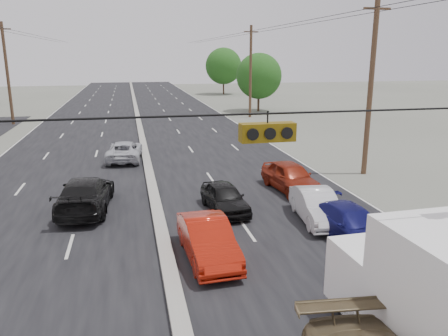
{
  "coord_description": "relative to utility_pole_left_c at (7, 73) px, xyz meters",
  "views": [
    {
      "loc": [
        -1.03,
        -7.72,
        6.85
      ],
      "look_at": [
        2.83,
        9.8,
        2.2
      ],
      "focal_mm": 35.0,
      "sensor_mm": 36.0,
      "label": 1
    }
  ],
  "objects": [
    {
      "name": "queue_car_d",
      "position": [
        19.5,
        -33.66,
        -4.47
      ],
      "size": [
        2.15,
        4.53,
        1.28
      ],
      "primitive_type": "imported",
      "rotation": [
        0.0,
        0.0,
        0.09
      ],
      "color": "#111155",
      "rests_on": "ground"
    },
    {
      "name": "road_surface",
      "position": [
        12.5,
        -10.0,
        -5.11
      ],
      "size": [
        20.0,
        160.0,
        0.02
      ],
      "primitive_type": "cube",
      "color": "black",
      "rests_on": "ground"
    },
    {
      "name": "oncoming_far",
      "position": [
        11.1,
        -18.48,
        -4.46
      ],
      "size": [
        2.55,
        4.83,
        1.29
      ],
      "primitive_type": "imported",
      "rotation": [
        0.0,
        0.0,
        3.05
      ],
      "color": "#BABCC3",
      "rests_on": "ground"
    },
    {
      "name": "tree_right_far",
      "position": [
        28.5,
        30.0,
        -0.15
      ],
      "size": [
        6.4,
        6.4,
        8.16
      ],
      "color": "#382619",
      "rests_on": "ground"
    },
    {
      "name": "queue_car_b",
      "position": [
        19.04,
        -31.57,
        -4.44
      ],
      "size": [
        1.84,
        4.17,
        1.33
      ],
      "primitive_type": "imported",
      "rotation": [
        0.0,
        0.0,
        -0.11
      ],
      "color": "silver",
      "rests_on": "ground"
    },
    {
      "name": "queue_car_a",
      "position": [
        15.5,
        -29.56,
        -4.47
      ],
      "size": [
        1.88,
        3.88,
        1.28
      ],
      "primitive_type": "imported",
      "rotation": [
        0.0,
        0.0,
        0.1
      ],
      "color": "black",
      "rests_on": "ground"
    },
    {
      "name": "utility_pole_left_c",
      "position": [
        0.0,
        0.0,
        0.0
      ],
      "size": [
        1.6,
        0.3,
        10.0
      ],
      "color": "#422D1E",
      "rests_on": "ground"
    },
    {
      "name": "red_sedan",
      "position": [
        13.9,
        -34.06,
        -4.41
      ],
      "size": [
        1.7,
        4.32,
        1.4
      ],
      "primitive_type": "imported",
      "rotation": [
        0.0,
        0.0,
        0.05
      ],
      "color": "#AC1A0A",
      "rests_on": "ground"
    },
    {
      "name": "traffic_signals",
      "position": [
        13.9,
        -40.0,
        0.39
      ],
      "size": [
        25.0,
        0.3,
        0.54
      ],
      "color": "black",
      "rests_on": "ground"
    },
    {
      "name": "utility_pole_right_c",
      "position": [
        25.0,
        0.0,
        0.0
      ],
      "size": [
        1.6,
        0.3,
        10.0
      ],
      "color": "#422D1E",
      "rests_on": "ground"
    },
    {
      "name": "center_median",
      "position": [
        12.5,
        -10.0,
        -5.01
      ],
      "size": [
        0.5,
        160.0,
        0.2
      ],
      "primitive_type": "cube",
      "color": "gray",
      "rests_on": "ground"
    },
    {
      "name": "utility_pole_right_b",
      "position": [
        25.0,
        -25.0,
        0.0
      ],
      "size": [
        1.6,
        0.3,
        10.0
      ],
      "color": "#422D1E",
      "rests_on": "ground"
    },
    {
      "name": "queue_car_e",
      "position": [
        19.5,
        -27.29,
        -4.36
      ],
      "size": [
        2.26,
        4.56,
        1.49
      ],
      "primitive_type": "imported",
      "rotation": [
        0.0,
        0.0,
        0.12
      ],
      "color": "maroon",
      "rests_on": "ground"
    },
    {
      "name": "oncoming_near",
      "position": [
        9.39,
        -28.05,
        -4.34
      ],
      "size": [
        2.53,
        5.41,
        1.53
      ],
      "primitive_type": "imported",
      "rotation": [
        0.0,
        0.0,
        3.07
      ],
      "color": "black",
      "rests_on": "ground"
    },
    {
      "name": "tree_right_mid",
      "position": [
        27.5,
        5.0,
        -0.77
      ],
      "size": [
        5.6,
        5.6,
        7.14
      ],
      "color": "#382619",
      "rests_on": "ground"
    }
  ]
}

